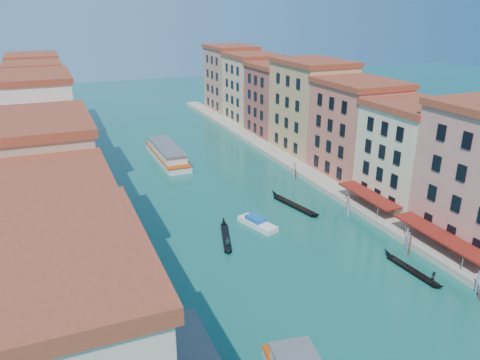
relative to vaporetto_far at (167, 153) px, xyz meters
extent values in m
cube|color=maroon|center=(-24.90, -71.01, 17.05)|extent=(12.80, 16.40, 1.00)
cube|color=#D3B388|center=(-24.90, -55.51, 7.05)|extent=(12.00, 15.00, 17.00)
cube|color=maroon|center=(-24.90, -55.51, 16.05)|extent=(12.80, 15.40, 1.00)
cube|color=tan|center=(-24.90, -39.51, 8.05)|extent=(12.00, 17.00, 19.00)
cube|color=maroon|center=(-24.90, -39.51, 18.05)|extent=(12.80, 17.40, 1.00)
cube|color=#D0AA89|center=(-24.90, -24.01, 6.80)|extent=(12.00, 14.00, 16.50)
cube|color=maroon|center=(-24.90, -24.01, 15.55)|extent=(12.80, 14.40, 1.00)
cube|color=beige|center=(-24.90, -8.01, 8.55)|extent=(12.00, 18.00, 20.00)
cube|color=maroon|center=(-24.90, -8.01, 19.05)|extent=(12.80, 18.40, 1.00)
cube|color=tan|center=(-24.90, 8.99, 7.30)|extent=(12.00, 16.00, 17.50)
cube|color=maroon|center=(-24.90, 8.99, 16.55)|extent=(12.80, 16.40, 1.00)
cube|color=tan|center=(-24.90, 24.49, 7.80)|extent=(12.00, 15.00, 18.50)
cube|color=maroon|center=(-24.90, 24.49, 17.55)|extent=(12.80, 15.40, 1.00)
cube|color=beige|center=(-24.90, 40.49, 8.05)|extent=(12.00, 17.00, 19.00)
cube|color=maroon|center=(-24.90, 40.49, 18.05)|extent=(12.80, 17.40, 1.00)
cube|color=beige|center=(31.10, -40.01, 6.80)|extent=(12.00, 14.00, 16.50)
cube|color=maroon|center=(31.10, -40.01, 15.55)|extent=(12.80, 14.40, 1.00)
cube|color=#C7604C|center=(31.10, -25.01, 7.55)|extent=(12.00, 16.00, 18.00)
cube|color=maroon|center=(31.10, -25.01, 17.05)|extent=(12.80, 16.40, 1.00)
cube|color=tan|center=(31.10, -8.01, 8.55)|extent=(12.00, 18.00, 20.00)
cube|color=maroon|center=(31.10, -8.01, 19.05)|extent=(12.80, 18.40, 1.00)
cube|color=#97463D|center=(31.10, 8.49, 7.30)|extent=(12.00, 15.00, 17.50)
cube|color=maroon|center=(31.10, 8.49, 16.55)|extent=(12.80, 15.40, 1.00)
cube|color=tan|center=(31.10, 23.99, 7.80)|extent=(12.00, 16.00, 18.50)
cube|color=maroon|center=(31.10, 23.99, 17.55)|extent=(12.80, 16.40, 1.00)
cube|color=#B5755D|center=(31.10, 40.49, 8.30)|extent=(12.00, 17.00, 19.50)
cube|color=maroon|center=(31.10, 40.49, 18.55)|extent=(12.80, 17.40, 1.00)
cube|color=#A7A186|center=(23.10, -14.01, -0.95)|extent=(4.00, 140.00, 1.00)
cube|color=maroon|center=(23.30, -55.51, 1.55)|extent=(3.20, 15.30, 0.25)
cylinder|color=#5D5D5F|center=(21.90, -60.61, 0.05)|extent=(0.12, 0.12, 3.00)
cylinder|color=#5D5D5F|center=(21.90, -50.41, 0.05)|extent=(0.12, 0.12, 3.00)
cube|color=maroon|center=(23.30, -40.01, 1.55)|extent=(3.20, 12.60, 0.25)
cylinder|color=#5D5D5F|center=(21.90, -44.21, 0.05)|extent=(0.12, 0.12, 3.00)
cylinder|color=#5D5D5F|center=(21.90, -35.81, 0.05)|extent=(0.12, 0.12, 3.00)
cylinder|color=brown|center=(20.80, -64.01, -0.15)|extent=(0.24, 0.24, 3.20)
cylinder|color=brown|center=(19.60, -54.01, -0.15)|extent=(0.24, 0.24, 3.20)
cylinder|color=brown|center=(20.20, -53.01, -0.15)|extent=(0.24, 0.24, 3.20)
cylinder|color=brown|center=(20.80, -52.01, -0.15)|extent=(0.24, 0.24, 3.20)
cylinder|color=brown|center=(19.60, -40.01, -0.15)|extent=(0.24, 0.24, 3.20)
cylinder|color=brown|center=(20.20, -39.01, -0.15)|extent=(0.24, 0.24, 3.20)
cylinder|color=brown|center=(20.80, -38.01, -0.15)|extent=(0.24, 0.24, 3.20)
cylinder|color=brown|center=(19.60, -22.01, -0.15)|extent=(0.24, 0.24, 3.20)
cylinder|color=brown|center=(20.20, -21.01, -0.15)|extent=(0.24, 0.24, 3.20)
cylinder|color=brown|center=(20.80, -20.01, -0.15)|extent=(0.24, 0.24, 3.20)
cube|color=silver|center=(0.00, 0.00, -0.80)|extent=(4.93, 21.61, 1.30)
cube|color=silver|center=(0.00, 0.00, 0.61)|extent=(4.37, 17.29, 1.73)
cube|color=#5D5D5F|center=(0.00, 0.00, 1.63)|extent=(4.70, 17.83, 0.27)
cube|color=#C2410B|center=(0.00, 0.00, -0.20)|extent=(4.98, 21.61, 0.27)
cube|color=black|center=(-1.51, -39.88, -1.24)|extent=(3.45, 8.38, 0.42)
cone|color=black|center=(-0.15, -35.39, -0.88)|extent=(1.36, 2.05, 1.58)
cone|color=black|center=(-2.88, -44.37, -0.98)|extent=(1.26, 1.74, 1.39)
imported|color=#1E2C2D|center=(-2.55, -43.29, -0.26)|extent=(0.68, 0.54, 1.62)
cube|color=black|center=(17.10, -57.44, -1.25)|extent=(1.51, 8.02, 0.40)
cone|color=black|center=(16.80, -53.02, -0.92)|extent=(0.91, 1.83, 1.49)
cone|color=black|center=(17.39, -61.85, -1.00)|extent=(0.89, 1.52, 1.31)
imported|color=#282125|center=(17.32, -60.79, -0.33)|extent=(0.78, 0.63, 1.53)
cube|color=black|center=(13.28, -33.65, -1.21)|extent=(3.22, 9.67, 0.48)
cone|color=black|center=(12.13, -28.42, -0.80)|extent=(1.40, 2.31, 1.80)
cone|color=black|center=(14.43, -38.89, -0.91)|extent=(1.32, 1.95, 1.59)
cube|color=white|center=(4.46, -37.91, -1.05)|extent=(4.20, 7.36, 0.80)
cube|color=#165DB3|center=(4.31, -37.43, -0.34)|extent=(2.62, 3.41, 0.70)
cube|color=silver|center=(1.36, 10.69, -1.06)|extent=(4.05, 7.15, 0.78)
cube|color=#165DB3|center=(1.50, 11.16, -0.37)|extent=(2.53, 3.31, 0.68)
camera|label=1|loc=(-23.01, -96.65, 30.39)|focal=35.00mm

